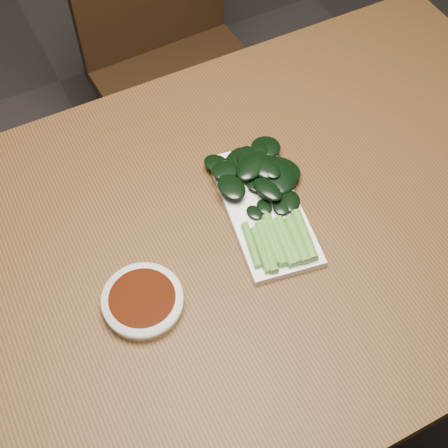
# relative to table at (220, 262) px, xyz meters

# --- Properties ---
(ground) EXTENTS (6.00, 6.00, 0.00)m
(ground) POSITION_rel_table_xyz_m (0.00, 0.00, -0.68)
(ground) COLOR #292727
(ground) RESTS_ON ground
(table) EXTENTS (1.40, 0.80, 0.75)m
(table) POSITION_rel_table_xyz_m (0.00, 0.00, 0.00)
(table) COLOR #442B13
(table) RESTS_ON ground
(chair_far) EXTENTS (0.44, 0.44, 0.89)m
(chair_far) POSITION_rel_table_xyz_m (0.23, 0.72, -0.19)
(chair_far) COLOR black
(chair_far) RESTS_ON ground
(sauce_bowl) EXTENTS (0.12, 0.12, 0.03)m
(sauce_bowl) POSITION_rel_table_xyz_m (-0.16, -0.05, 0.09)
(sauce_bowl) COLOR silver
(sauce_bowl) RESTS_ON table
(serving_plate) EXTENTS (0.16, 0.28, 0.01)m
(serving_plate) POSITION_rel_table_xyz_m (0.09, 0.02, 0.08)
(serving_plate) COLOR silver
(serving_plate) RESTS_ON table
(gai_lan) EXTENTS (0.18, 0.28, 0.03)m
(gai_lan) POSITION_rel_table_xyz_m (0.11, 0.04, 0.10)
(gai_lan) COLOR #48852D
(gai_lan) RESTS_ON serving_plate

